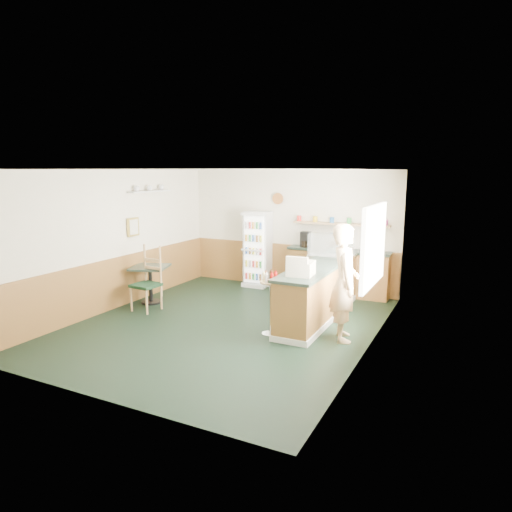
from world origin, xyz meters
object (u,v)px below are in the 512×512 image
Objects in this scene: condiment_stand at (270,294)px; cafe_table at (150,277)px; display_case at (331,246)px; cafe_chair at (149,276)px; drinks_fridge at (257,249)px; cash_register at (301,268)px; shopkeeper at (344,283)px.

condiment_stand reaches higher than cafe_table.
cafe_chair is (-3.15, -1.61, -0.59)m from display_case.
drinks_fridge is at bearing 71.40° from cafe_chair.
cafe_table is (-2.95, 0.59, -0.15)m from condiment_stand.
cafe_table is at bearing 130.21° from cafe_chair.
shopkeeper is at bearing 1.76° from cash_register.
drinks_fridge is 3.28m from condiment_stand.
shopkeeper is 1.21m from condiment_stand.
cafe_chair is at bearing -112.67° from drinks_fridge.
cafe_table is (-1.33, -2.26, -0.33)m from drinks_fridge.
cash_register is 0.73m from shopkeeper.
cash_register reaches higher than cafe_table.
cafe_table is (-4.10, 0.27, -0.40)m from shopkeeper.
cafe_chair is at bearing -53.86° from cafe_table.
shopkeeper reaches higher than condiment_stand.
cafe_table is at bearing -159.40° from display_case.
drinks_fridge is 2.82m from cafe_chair.
condiment_stand is (-0.45, -0.22, -0.43)m from cash_register.
condiment_stand is at bearing -60.33° from drinks_fridge.
display_case is 2.01× the size of cash_register.
display_case is 0.79× the size of condiment_stand.
cash_register is at bearing -90.00° from display_case.
cafe_chair is at bearing -152.90° from display_case.
drinks_fridge is 3.35m from cash_register.
shopkeeper is 3.87m from cafe_chair.
drinks_fridge is at bearing 25.15° from shopkeeper.
cafe_chair reaches higher than cafe_table.
shopkeeper is at bearing 5.04° from cafe_chair.
condiment_stand is 0.84× the size of cafe_chair.
shopkeeper is at bearing -42.43° from drinks_fridge.
display_case reaches higher than condiment_stand.
drinks_fridge is at bearing 154.60° from display_case.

